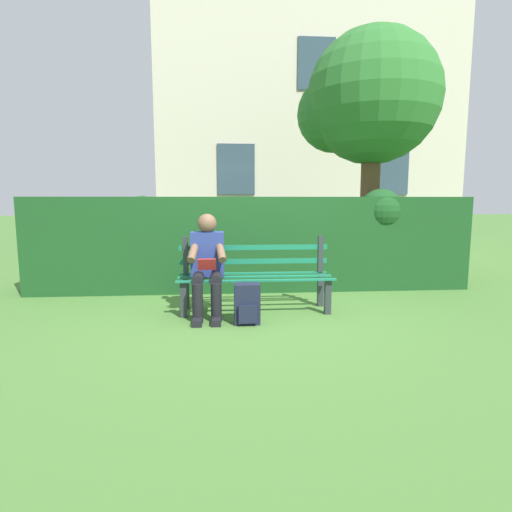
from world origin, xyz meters
name	(u,v)px	position (x,y,z in m)	size (l,w,h in m)	color
ground	(255,311)	(0.00, 0.00, 0.00)	(60.00, 60.00, 0.00)	#477533
park_bench	(255,275)	(0.00, -0.08, 0.42)	(1.81, 0.53, 0.88)	#2D3338
person_seated	(207,263)	(0.55, 0.10, 0.61)	(0.44, 0.73, 1.15)	navy
hedge_backdrop	(254,241)	(-0.08, -1.29, 0.71)	(6.31, 0.79, 1.47)	#19471E
tree	(366,102)	(-2.08, -2.39, 2.95)	(2.34, 2.23, 4.14)	brown
building_facade	(303,115)	(-1.89, -7.07, 3.63)	(7.69, 3.23, 7.26)	beige
backpack	(247,304)	(0.13, 0.48, 0.21)	(0.27, 0.26, 0.43)	#191E33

